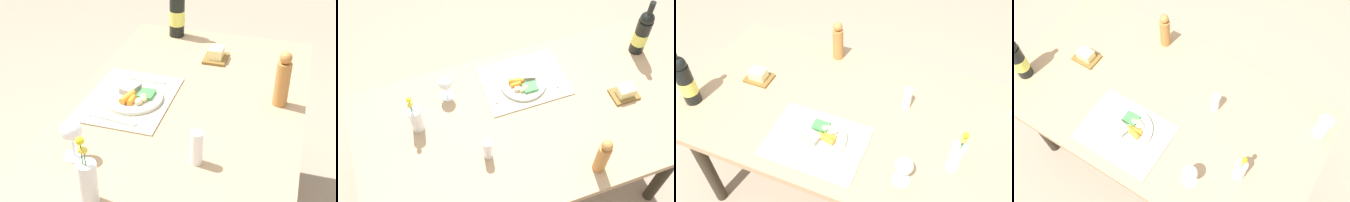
% 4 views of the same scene
% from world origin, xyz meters
% --- Properties ---
extents(ground_plane, '(8.00, 8.00, 0.00)m').
position_xyz_m(ground_plane, '(0.00, 0.00, 0.00)').
color(ground_plane, gray).
extents(dining_table, '(1.58, 0.86, 0.73)m').
position_xyz_m(dining_table, '(0.00, 0.00, 0.64)').
color(dining_table, tan).
rests_on(dining_table, ground_plane).
extents(placemat, '(0.42, 0.32, 0.01)m').
position_xyz_m(placemat, '(-0.07, -0.22, 0.73)').
color(placemat, '#9C947B').
rests_on(placemat, dining_table).
extents(dinner_plate, '(0.23, 0.23, 0.04)m').
position_xyz_m(dinner_plate, '(-0.06, -0.20, 0.74)').
color(dinner_plate, silver).
rests_on(dinner_plate, placemat).
extents(fork, '(0.02, 0.18, 0.00)m').
position_xyz_m(fork, '(-0.21, -0.21, 0.73)').
color(fork, silver).
rests_on(fork, placemat).
extents(knife, '(0.03, 0.19, 0.00)m').
position_xyz_m(knife, '(0.09, -0.22, 0.73)').
color(knife, silver).
rests_on(knife, placemat).
extents(pepper_mill, '(0.05, 0.05, 0.22)m').
position_xyz_m(pepper_mill, '(-0.20, 0.33, 0.83)').
color(pepper_mill, '#B37438').
rests_on(pepper_mill, dining_table).
extents(butter_dish, '(0.13, 0.10, 0.06)m').
position_xyz_m(butter_dish, '(-0.50, 0.03, 0.75)').
color(butter_dish, brown).
rests_on(butter_dish, dining_table).
extents(wine_bottle, '(0.08, 0.08, 0.32)m').
position_xyz_m(wine_bottle, '(-0.71, -0.22, 0.85)').
color(wine_bottle, black).
rests_on(wine_bottle, dining_table).
extents(salt_shaker, '(0.04, 0.04, 0.11)m').
position_xyz_m(salt_shaker, '(0.23, 0.12, 0.78)').
color(salt_shaker, white).
rests_on(salt_shaker, dining_table).
extents(wine_glass, '(0.07, 0.07, 0.13)m').
position_xyz_m(wine_glass, '(0.31, -0.26, 0.82)').
color(wine_glass, white).
rests_on(wine_glass, dining_table).
extents(flower_vase, '(0.06, 0.06, 0.22)m').
position_xyz_m(flower_vase, '(0.48, -0.13, 0.80)').
color(flower_vase, silver).
rests_on(flower_vase, dining_table).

